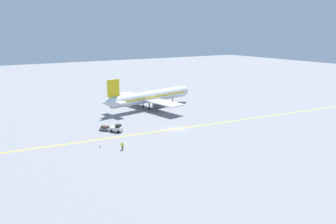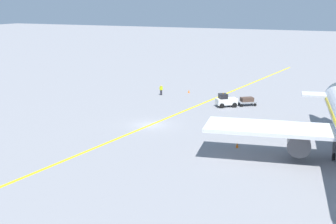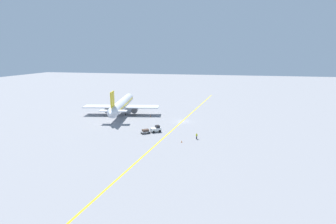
{
  "view_description": "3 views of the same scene",
  "coord_description": "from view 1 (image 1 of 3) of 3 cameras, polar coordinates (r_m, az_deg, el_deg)",
  "views": [
    {
      "loc": [
        66.81,
        -43.46,
        24.06
      ],
      "look_at": [
        -3.44,
        -0.08,
        3.74
      ],
      "focal_mm": 35.0,
      "sensor_mm": 36.0,
      "label": 1
    },
    {
      "loc": [
        -25.2,
        50.54,
        15.16
      ],
      "look_at": [
        -2.99,
        1.36,
        2.25
      ],
      "focal_mm": 50.0,
      "sensor_mm": 36.0,
      "label": 2
    },
    {
      "loc": [
        13.6,
        -84.76,
        22.49
      ],
      "look_at": [
        -5.01,
        0.6,
        2.9
      ],
      "focal_mm": 28.0,
      "sensor_mm": 36.0,
      "label": 3
    }
  ],
  "objects": [
    {
      "name": "traffic_cone_near_nose",
      "position": [
        95.67,
        -0.48,
        -0.57
      ],
      "size": [
        0.32,
        0.32,
        0.55
      ],
      "primitive_type": "cone",
      "color": "orange",
      "rests_on": "ground"
    },
    {
      "name": "ground_crew_worker",
      "position": [
        69.29,
        -7.96,
        -5.83
      ],
      "size": [
        0.4,
        0.48,
        1.68
      ],
      "color": "#23232D",
      "rests_on": "ground"
    },
    {
      "name": "ground_plane",
      "position": [
        83.25,
        1.29,
        -2.98
      ],
      "size": [
        400.0,
        400.0,
        0.0
      ],
      "primitive_type": "plane",
      "color": "gray"
    },
    {
      "name": "baggage_tug_white",
      "position": [
        81.52,
        -8.94,
        -2.85
      ],
      "size": [
        3.29,
        3.02,
        2.11
      ],
      "color": "white",
      "rests_on": "ground"
    },
    {
      "name": "airplane_at_gate",
      "position": [
        105.23,
        -3.19,
        2.65
      ],
      "size": [
        28.48,
        35.4,
        10.6
      ],
      "color": "silver",
      "rests_on": "ground"
    },
    {
      "name": "traffic_cone_mid_apron",
      "position": [
        71.32,
        -11.73,
        -5.96
      ],
      "size": [
        0.32,
        0.32,
        0.55
      ],
      "primitive_type": "cone",
      "color": "orange",
      "rests_on": "ground"
    },
    {
      "name": "baggage_cart_trailing",
      "position": [
        83.18,
        -10.92,
        -2.7
      ],
      "size": [
        2.91,
        2.7,
        1.24
      ],
      "color": "gray",
      "rests_on": "ground"
    },
    {
      "name": "apron_yellow_centreline",
      "position": [
        83.25,
        1.29,
        -2.97
      ],
      "size": [
        13.59,
        119.32,
        0.01
      ],
      "primitive_type": "cube",
      "rotation": [
        0.0,
        0.0,
        -0.11
      ],
      "color": "yellow",
      "rests_on": "ground"
    }
  ]
}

